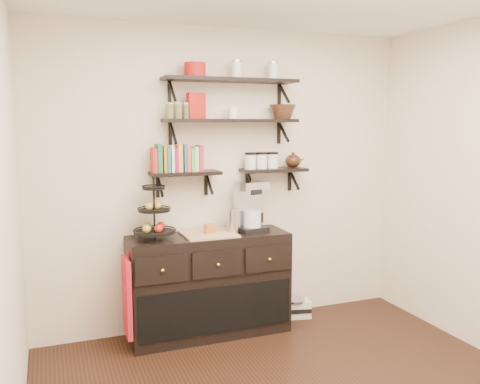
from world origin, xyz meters
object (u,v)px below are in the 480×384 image
(coffee_maker, at_px, (250,207))
(radio, at_px, (294,308))
(sideboard, at_px, (209,284))
(fruit_stand, at_px, (155,218))

(coffee_maker, bearing_deg, radio, -4.03)
(sideboard, bearing_deg, radio, 4.54)
(fruit_stand, bearing_deg, radio, 2.81)
(sideboard, relative_size, fruit_stand, 2.74)
(coffee_maker, distance_m, radio, 1.13)
(sideboard, distance_m, coffee_maker, 0.78)
(fruit_stand, relative_size, radio, 1.54)
(sideboard, bearing_deg, fruit_stand, 179.55)
(fruit_stand, xyz_separation_m, radio, (1.35, 0.07, -0.99))
(radio, bearing_deg, fruit_stand, -164.43)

